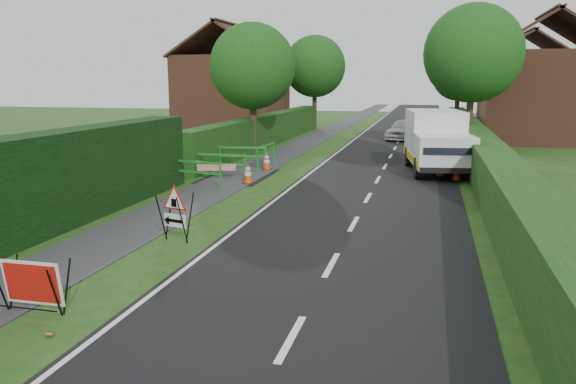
{
  "coord_description": "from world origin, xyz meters",
  "views": [
    {
      "loc": [
        4.36,
        -10.04,
        3.8
      ],
      "look_at": [
        1.16,
        2.61,
        1.19
      ],
      "focal_mm": 35.0,
      "sensor_mm": 36.0,
      "label": 1
    }
  ],
  "objects_px": {
    "red_rect_sign": "(32,284)",
    "hatchback_car": "(404,129)",
    "triangle_sign": "(173,209)",
    "works_van": "(437,140)"
  },
  "relations": [
    {
      "from": "triangle_sign",
      "to": "hatchback_car",
      "type": "bearing_deg",
      "value": 94.89
    },
    {
      "from": "hatchback_car",
      "to": "works_van",
      "type": "bearing_deg",
      "value": -68.34
    },
    {
      "from": "red_rect_sign",
      "to": "works_van",
      "type": "bearing_deg",
      "value": 68.14
    },
    {
      "from": "works_van",
      "to": "triangle_sign",
      "type": "bearing_deg",
      "value": -124.67
    },
    {
      "from": "red_rect_sign",
      "to": "hatchback_car",
      "type": "bearing_deg",
      "value": 80.49
    },
    {
      "from": "red_rect_sign",
      "to": "hatchback_car",
      "type": "xyz_separation_m",
      "value": [
        4.58,
        29.48,
        0.16
      ]
    },
    {
      "from": "triangle_sign",
      "to": "hatchback_car",
      "type": "distance_m",
      "value": 25.37
    },
    {
      "from": "triangle_sign",
      "to": "works_van",
      "type": "relative_size",
      "value": 0.2
    },
    {
      "from": "triangle_sign",
      "to": "works_van",
      "type": "distance_m",
      "value": 13.77
    },
    {
      "from": "triangle_sign",
      "to": "hatchback_car",
      "type": "xyz_separation_m",
      "value": [
        4.18,
        25.03,
        -0.13
      ]
    }
  ]
}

